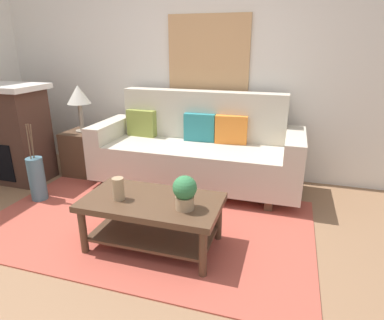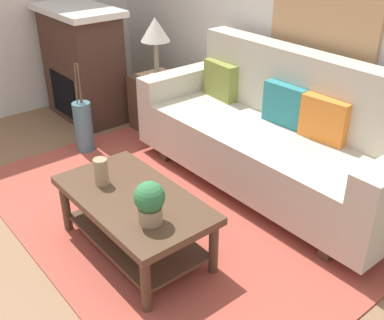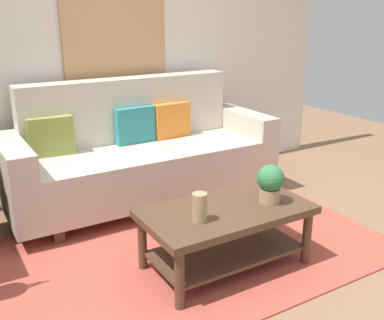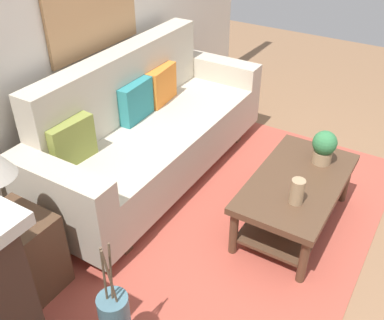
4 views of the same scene
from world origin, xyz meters
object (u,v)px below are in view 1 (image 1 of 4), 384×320
object	(u,v)px
throw_pillow_teal	(200,127)
coffee_table	(152,212)
table_lamp	(79,97)
floor_vase	(37,179)
framed_painting	(208,54)
tabletop_vase	(118,189)
throw_pillow_olive	(142,123)
throw_pillow_orange	(231,130)
fireplace	(7,133)
couch	(197,151)
potted_plant_tabletop	(185,191)
side_table	(85,153)

from	to	relation	value
throw_pillow_teal	coffee_table	world-z (taller)	throw_pillow_teal
table_lamp	floor_vase	world-z (taller)	table_lamp
floor_vase	framed_painting	bearing A→B (deg)	41.39
tabletop_vase	floor_vase	world-z (taller)	tabletop_vase
floor_vase	coffee_table	bearing A→B (deg)	-16.00
framed_painting	throw_pillow_olive	bearing A→B (deg)	-155.16
throw_pillow_orange	fireplace	size ratio (longest dim) A/B	0.31
couch	throw_pillow_orange	size ratio (longest dim) A/B	6.50
throw_pillow_olive	coffee_table	world-z (taller)	throw_pillow_olive
throw_pillow_olive	throw_pillow_orange	size ratio (longest dim) A/B	1.00
potted_plant_tabletop	framed_painting	xyz separation A→B (m)	(-0.31, 1.84, 0.91)
framed_painting	throw_pillow_teal	bearing A→B (deg)	-90.00
throw_pillow_teal	tabletop_vase	distance (m)	1.53
throw_pillow_orange	throw_pillow_olive	bearing A→B (deg)	180.00
table_lamp	floor_vase	xyz separation A→B (m)	(-0.04, -0.81, -0.76)
couch	floor_vase	size ratio (longest dim) A/B	4.90
throw_pillow_orange	table_lamp	xyz separation A→B (m)	(-1.84, -0.18, 0.31)
throw_pillow_olive	side_table	distance (m)	0.85
couch	tabletop_vase	world-z (taller)	couch
throw_pillow_olive	fireplace	size ratio (longest dim) A/B	0.31
tabletop_vase	couch	bearing A→B (deg)	79.98
coffee_table	side_table	xyz separation A→B (m)	(-1.48, 1.25, -0.03)
coffee_table	tabletop_vase	bearing A→B (deg)	-163.64
throw_pillow_olive	table_lamp	xyz separation A→B (m)	(-0.73, -0.18, 0.31)
table_lamp	fireplace	world-z (taller)	fireplace
table_lamp	framed_painting	size ratio (longest dim) A/B	0.58
throw_pillow_teal	coffee_table	size ratio (longest dim) A/B	0.33
throw_pillow_teal	potted_plant_tabletop	size ratio (longest dim) A/B	1.37
framed_painting	couch	bearing A→B (deg)	-90.00
potted_plant_tabletop	side_table	xyz separation A→B (m)	(-1.77, 1.32, -0.29)
couch	table_lamp	xyz separation A→B (m)	(-1.47, -0.05, 0.56)
fireplace	couch	bearing A→B (deg)	11.35
throw_pillow_orange	tabletop_vase	world-z (taller)	throw_pillow_orange
throw_pillow_orange	table_lamp	bearing A→B (deg)	-174.51
throw_pillow_teal	coffee_table	distance (m)	1.47
couch	throw_pillow_teal	xyz separation A→B (m)	(-0.00, 0.12, 0.25)
couch	floor_vase	xyz separation A→B (m)	(-1.51, -0.87, -0.19)
table_lamp	potted_plant_tabletop	bearing A→B (deg)	-36.63
throw_pillow_teal	tabletop_vase	size ratio (longest dim) A/B	1.99
tabletop_vase	floor_vase	xyz separation A→B (m)	(-1.27, 0.51, -0.28)
couch	potted_plant_tabletop	world-z (taller)	couch
couch	tabletop_vase	size ratio (longest dim) A/B	12.94
fireplace	floor_vase	world-z (taller)	fireplace
framed_painting	coffee_table	bearing A→B (deg)	-89.77
throw_pillow_orange	side_table	bearing A→B (deg)	-174.51
throw_pillow_orange	floor_vase	distance (m)	2.17
tabletop_vase	framed_painting	world-z (taller)	framed_painting
couch	throw_pillow_orange	world-z (taller)	couch
couch	floor_vase	bearing A→B (deg)	-150.20
throw_pillow_teal	table_lamp	bearing A→B (deg)	-173.14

